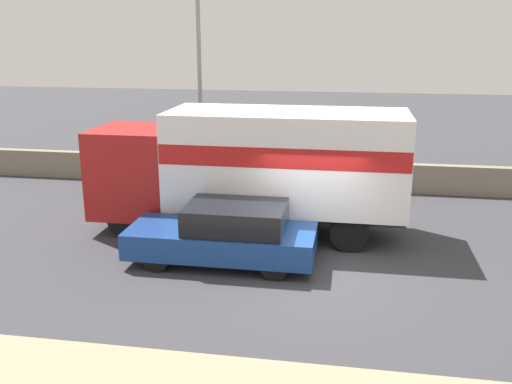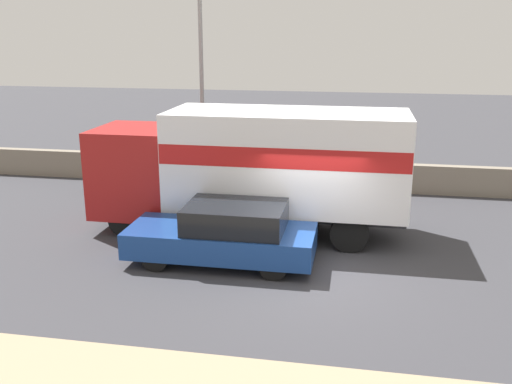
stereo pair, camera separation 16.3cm
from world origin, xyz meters
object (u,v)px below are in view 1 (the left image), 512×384
at_px(street_lamp, 199,65).
at_px(box_truck, 257,163).
at_px(car_hatchback, 226,234).
at_px(pedestrian, 87,168).

bearing_deg(street_lamp, box_truck, -55.99).
height_order(car_hatchback, pedestrian, pedestrian).
relative_size(street_lamp, car_hatchback, 1.67).
height_order(street_lamp, pedestrian, street_lamp).
bearing_deg(box_truck, street_lamp, -55.99).
xyz_separation_m(box_truck, car_hatchback, (-0.36, -2.23, -1.23)).
bearing_deg(pedestrian, box_truck, -25.06).
bearing_deg(street_lamp, pedestrian, -168.32).
height_order(street_lamp, box_truck, street_lamp).
distance_m(car_hatchback, pedestrian, 7.90).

